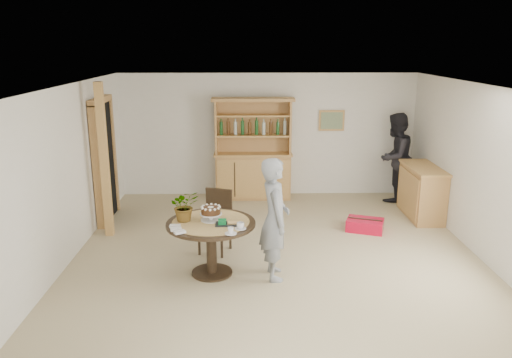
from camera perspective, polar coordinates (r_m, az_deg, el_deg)
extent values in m
plane|color=tan|center=(7.27, 2.44, -9.70)|extent=(7.00, 7.00, 0.00)
cube|color=white|center=(10.25, 1.32, 5.04)|extent=(6.00, 0.04, 2.50)
cube|color=white|center=(3.60, 6.17, -15.13)|extent=(6.00, 0.04, 2.50)
cube|color=white|center=(7.29, -21.70, -0.27)|extent=(0.04, 7.00, 2.50)
cube|color=white|center=(7.64, 25.63, -0.03)|extent=(0.04, 7.00, 2.50)
cube|color=white|center=(6.61, 2.68, 10.34)|extent=(6.00, 7.00, 0.04)
cube|color=tan|center=(10.31, 8.63, 6.63)|extent=(0.52, 0.03, 0.42)
cube|color=#59724C|center=(10.29, 8.65, 6.61)|extent=(0.44, 0.02, 0.34)
cube|color=black|center=(9.16, -16.98, 1.87)|extent=(0.10, 0.90, 2.10)
cube|color=tan|center=(8.69, -17.73, 1.10)|extent=(0.12, 0.10, 2.10)
cube|color=tan|center=(9.62, -16.09, 2.56)|extent=(0.12, 0.10, 2.10)
cube|color=tan|center=(8.98, -17.40, 8.59)|extent=(0.12, 1.10, 0.10)
cube|color=tan|center=(8.30, -16.95, 1.95)|extent=(0.12, 0.12, 2.50)
cube|color=tan|center=(10.16, -0.33, 0.33)|extent=(1.50, 0.50, 0.90)
cube|color=tan|center=(10.05, -0.34, 2.92)|extent=(1.56, 0.54, 0.04)
cube|color=tan|center=(10.04, -0.35, 6.11)|extent=(1.50, 0.04, 1.06)
cube|color=tan|center=(9.91, -4.58, 5.94)|extent=(0.04, 0.34, 1.06)
cube|color=tan|center=(9.93, 3.90, 5.97)|extent=(0.04, 0.34, 1.06)
cube|color=tan|center=(9.93, -0.34, 5.01)|extent=(1.44, 0.32, 0.03)
cube|color=tan|center=(9.86, -0.34, 7.29)|extent=(1.44, 0.32, 0.03)
cube|color=tan|center=(9.82, -0.34, 9.08)|extent=(1.62, 0.40, 0.06)
cylinder|color=#194C1E|center=(9.91, -3.59, 5.87)|extent=(0.07, 0.07, 0.28)
cylinder|color=#4C2D14|center=(9.90, -2.66, 5.88)|extent=(0.07, 0.07, 0.28)
cylinder|color=#B2BFB2|center=(9.90, -1.73, 5.88)|extent=(0.07, 0.07, 0.28)
cylinder|color=#194C1E|center=(9.90, -0.80, 5.89)|extent=(0.07, 0.07, 0.28)
cylinder|color=#4C2D14|center=(9.90, 0.13, 5.89)|extent=(0.07, 0.07, 0.28)
cylinder|color=#B2BFB2|center=(9.90, 1.06, 5.89)|extent=(0.07, 0.07, 0.28)
cylinder|color=#194C1E|center=(9.91, 1.99, 5.89)|extent=(0.07, 0.07, 0.28)
cylinder|color=#4C2D14|center=(9.92, 2.92, 5.89)|extent=(0.07, 0.07, 0.28)
cube|color=tan|center=(9.51, 18.42, -1.51)|extent=(0.50, 1.20, 0.90)
cube|color=tan|center=(9.39, 18.66, 1.23)|extent=(0.54, 1.26, 0.04)
cylinder|color=black|center=(6.73, -5.18, -5.10)|extent=(1.20, 1.20, 0.04)
cylinder|color=black|center=(6.87, -5.11, -7.99)|extent=(0.14, 0.14, 0.70)
cylinder|color=black|center=(7.01, -5.04, -10.58)|extent=(0.56, 0.56, 0.03)
cylinder|color=tan|center=(6.73, -5.19, -4.90)|extent=(1.04, 1.04, 0.01)
cube|color=black|center=(7.53, -4.74, -5.11)|extent=(0.53, 0.53, 0.04)
cube|color=black|center=(7.62, -4.24, -2.88)|extent=(0.41, 0.16, 0.46)
cube|color=black|center=(7.55, -4.27, -1.29)|extent=(0.41, 0.17, 0.05)
cube|color=black|center=(7.53, -6.51, -7.05)|extent=(0.04, 0.04, 0.44)
cube|color=black|center=(7.40, -3.94, -7.40)|extent=(0.03, 0.04, 0.44)
cube|color=black|center=(7.84, -5.43, -6.11)|extent=(0.04, 0.03, 0.44)
cube|color=black|center=(7.71, -2.95, -6.42)|extent=(0.03, 0.03, 0.44)
cylinder|color=white|center=(6.77, -5.16, -4.67)|extent=(0.28, 0.28, 0.01)
cylinder|color=white|center=(6.76, -5.17, -4.35)|extent=(0.05, 0.05, 0.08)
cylinder|color=white|center=(6.74, -5.18, -3.99)|extent=(0.30, 0.30, 0.01)
cylinder|color=#432913|center=(6.72, -5.19, -3.59)|extent=(0.26, 0.26, 0.09)
cylinder|color=white|center=(6.71, -5.20, -3.22)|extent=(0.08, 0.08, 0.01)
sphere|color=white|center=(6.70, -4.17, -3.23)|extent=(0.04, 0.04, 0.04)
sphere|color=white|center=(6.76, -4.28, -3.06)|extent=(0.04, 0.04, 0.04)
sphere|color=white|center=(6.80, -4.63, -2.95)|extent=(0.04, 0.04, 0.04)
sphere|color=white|center=(6.82, -5.13, -2.91)|extent=(0.04, 0.04, 0.04)
sphere|color=white|center=(6.81, -5.64, -2.95)|extent=(0.04, 0.04, 0.04)
sphere|color=white|center=(6.78, -6.04, -3.07)|extent=(0.04, 0.04, 0.04)
sphere|color=white|center=(6.72, -6.22, -3.23)|extent=(0.04, 0.04, 0.04)
sphere|color=white|center=(6.66, -6.12, -3.39)|extent=(0.04, 0.04, 0.04)
sphere|color=white|center=(6.62, -5.78, -3.51)|extent=(0.04, 0.04, 0.04)
sphere|color=white|center=(6.60, -5.27, -3.56)|extent=(0.04, 0.04, 0.04)
sphere|color=white|center=(6.61, -4.74, -3.51)|extent=(0.04, 0.04, 0.04)
sphere|color=white|center=(6.65, -4.34, -3.39)|extent=(0.04, 0.04, 0.04)
imported|color=#3F7233|center=(6.74, -8.18, -3.02)|extent=(0.47, 0.44, 0.42)
cube|color=black|center=(6.60, -3.35, -5.17)|extent=(0.30, 0.20, 0.01)
cube|color=#0C7232|center=(6.59, -3.87, -4.89)|extent=(0.10, 0.10, 0.06)
cube|color=#0C7232|center=(6.58, -3.88, -4.60)|extent=(0.11, 0.02, 0.01)
cylinder|color=white|center=(6.44, -1.79, -5.67)|extent=(0.15, 0.15, 0.01)
imported|color=white|center=(6.43, -1.79, -5.32)|extent=(0.10, 0.10, 0.08)
cylinder|color=white|center=(6.29, -2.91, -6.23)|extent=(0.15, 0.15, 0.01)
imported|color=white|center=(6.27, -2.91, -5.88)|extent=(0.08, 0.08, 0.07)
cube|color=white|center=(6.58, -9.24, -5.32)|extent=(0.14, 0.08, 0.03)
cube|color=white|center=(6.47, -9.12, -5.69)|extent=(0.16, 0.11, 0.03)
cube|color=white|center=(6.36, -8.70, -6.02)|extent=(0.16, 0.14, 0.03)
imported|color=gray|center=(6.60, 2.14, -4.58)|extent=(0.45, 0.64, 1.65)
imported|color=black|center=(10.25, 15.55, 2.39)|extent=(1.08, 1.08, 1.77)
cube|color=red|center=(8.65, 12.35, -5.16)|extent=(0.70, 0.58, 0.20)
cube|color=black|center=(8.62, 12.39, -4.50)|extent=(0.54, 0.23, 0.01)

